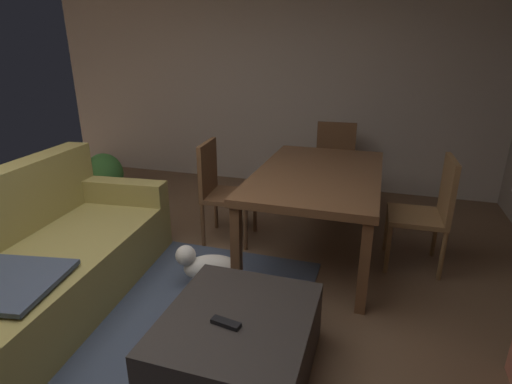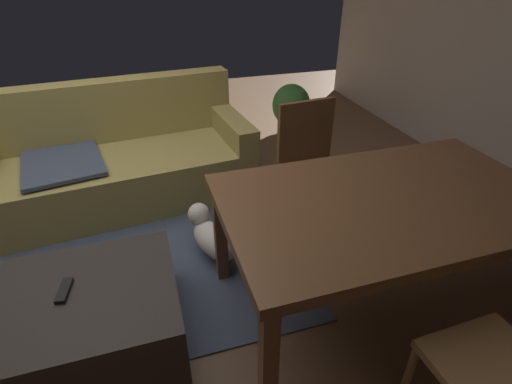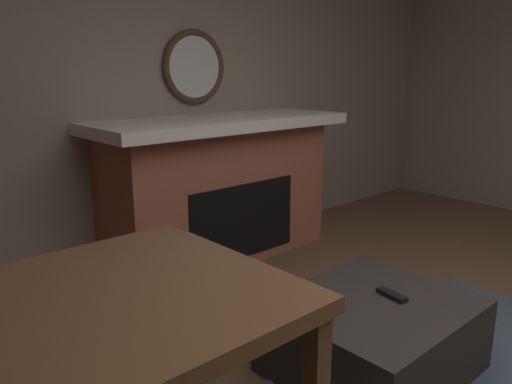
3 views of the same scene
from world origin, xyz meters
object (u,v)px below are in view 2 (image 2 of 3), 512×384
object	(u,v)px
couch	(120,162)
tv_remote	(64,291)
small_dog	(211,236)
dining_chair_north	(311,159)
ottoman_coffee_table	(92,318)
dining_table	(386,208)
potted_plant	(291,107)

from	to	relation	value
couch	tv_remote	xyz separation A→B (m)	(-0.26, -1.51, 0.06)
small_dog	couch	bearing A→B (deg)	118.61
tv_remote	dining_chair_north	world-z (taller)	dining_chair_north
ottoman_coffee_table	small_dog	distance (m)	0.89
tv_remote	dining_chair_north	bearing A→B (deg)	32.63
ottoman_coffee_table	small_dog	world-z (taller)	ottoman_coffee_table
couch	small_dog	world-z (taller)	couch
small_dog	dining_chair_north	bearing A→B (deg)	15.49
ottoman_coffee_table	dining_table	xyz separation A→B (m)	(1.55, -0.17, 0.48)
dining_table	potted_plant	size ratio (longest dim) A/B	3.02
potted_plant	small_dog	size ratio (longest dim) A/B	1.16
potted_plant	small_dog	xyz separation A→B (m)	(-1.34, -1.92, -0.14)
dining_chair_north	small_dog	bearing A→B (deg)	-164.51
ottoman_coffee_table	tv_remote	distance (m)	0.22
tv_remote	potted_plant	world-z (taller)	potted_plant
dining_table	small_dog	xyz separation A→B (m)	(-0.82, 0.68, -0.50)
ottoman_coffee_table	dining_chair_north	bearing A→B (deg)	25.48
small_dog	tv_remote	bearing A→B (deg)	-149.83
tv_remote	couch	bearing A→B (deg)	89.42
dining_table	potted_plant	world-z (taller)	dining_table
dining_table	small_dog	world-z (taller)	dining_table
dining_chair_north	potted_plant	distance (m)	1.79
tv_remote	potted_plant	distance (m)	3.23
tv_remote	small_dog	world-z (taller)	tv_remote
dining_table	small_dog	size ratio (longest dim) A/B	3.50
couch	small_dog	distance (m)	1.18
dining_chair_north	dining_table	bearing A→B (deg)	-89.44
dining_table	small_dog	bearing A→B (deg)	140.41
ottoman_coffee_table	potted_plant	xyz separation A→B (m)	(2.07, 2.43, 0.13)
tv_remote	dining_table	distance (m)	1.68
tv_remote	dining_chair_north	xyz separation A→B (m)	(1.64, 0.70, 0.14)
ottoman_coffee_table	dining_chair_north	world-z (taller)	dining_chair_north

